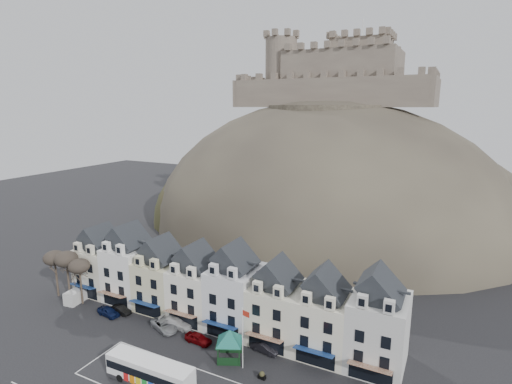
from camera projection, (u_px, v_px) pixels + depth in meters
ground at (145, 383)px, 47.34m from camera, size 300.00×300.00×0.00m
coach_bay_markings at (166, 382)px, 47.55m from camera, size 22.00×7.50×0.01m
townhouse_terrace at (217, 289)px, 60.10m from camera, size 54.40×9.35×11.80m
castle_hill at (327, 229)px, 106.96m from camera, size 100.00×76.00×68.00m
castle at (337, 75)px, 104.96m from camera, size 50.20×22.20×22.00m
tree_left_far at (54, 258)px, 67.81m from camera, size 3.61×3.61×8.24m
tree_left_mid at (66, 259)px, 66.42m from camera, size 3.78×3.78×8.64m
tree_left_near at (79, 266)px, 65.25m from camera, size 3.43×3.43×7.84m
bus at (150, 371)px, 46.85m from camera, size 11.31×2.92×3.18m
bus_shelter at (229, 337)px, 51.23m from camera, size 5.99×5.99×4.19m
flagpole at (243, 334)px, 49.08m from camera, size 1.17×0.34×8.28m
white_van at (78, 295)px, 67.29m from camera, size 2.60×4.86×2.11m
planter_west at (262, 375)px, 48.07m from camera, size 0.98×0.67×0.96m
car_navy at (108, 312)px, 62.52m from camera, size 4.24×2.12×1.39m
car_black at (121, 310)px, 63.21m from camera, size 3.89×1.62×1.25m
car_silver at (164, 325)px, 58.62m from camera, size 5.37×3.90×1.38m
car_white at (176, 322)px, 59.25m from camera, size 5.43×2.67×1.52m
car_maroon at (198, 338)px, 55.36m from camera, size 4.07×1.80×1.36m
car_charcoal at (265, 348)px, 53.28m from camera, size 4.12×1.91×1.31m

